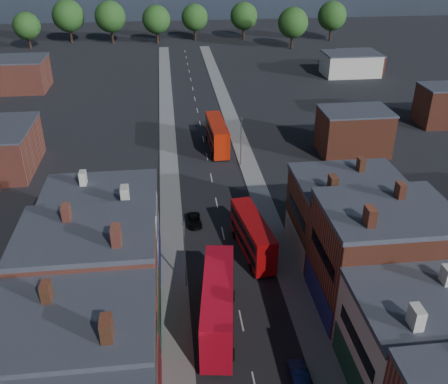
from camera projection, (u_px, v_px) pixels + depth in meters
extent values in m
cube|color=gray|center=(170.00, 198.00, 71.81)|extent=(3.00, 200.00, 0.12)
cube|color=gray|center=(259.00, 193.00, 73.13)|extent=(3.00, 200.00, 0.12)
cylinder|color=slate|center=(185.00, 256.00, 52.59)|extent=(0.16, 0.16, 8.00)
cube|color=slate|center=(183.00, 224.00, 50.69)|extent=(0.25, 0.70, 0.25)
cylinder|color=slate|center=(241.00, 143.00, 79.87)|extent=(0.16, 0.16, 8.00)
cube|color=slate|center=(241.00, 119.00, 77.97)|extent=(0.25, 0.70, 0.25)
cube|color=red|center=(218.00, 304.00, 47.57)|extent=(4.51, 12.80, 5.01)
cube|color=black|center=(218.00, 312.00, 48.03)|extent=(4.43, 11.82, 1.03)
cube|color=black|center=(218.00, 295.00, 47.00)|extent=(4.43, 11.82, 1.03)
cylinder|color=black|center=(201.00, 354.00, 45.17)|extent=(0.49, 1.18, 1.14)
cylinder|color=black|center=(233.00, 354.00, 45.12)|extent=(0.49, 1.18, 1.14)
cylinder|color=black|center=(206.00, 296.00, 52.23)|extent=(0.49, 1.18, 1.14)
cylinder|color=black|center=(233.00, 296.00, 52.18)|extent=(0.49, 1.18, 1.14)
cube|color=#BE0A0D|center=(253.00, 235.00, 58.91)|extent=(3.92, 11.02, 4.31)
cube|color=black|center=(252.00, 241.00, 59.31)|extent=(3.86, 10.18, 0.88)
cube|color=black|center=(253.00, 228.00, 58.42)|extent=(3.86, 10.18, 0.88)
cylinder|color=black|center=(251.00, 267.00, 56.65)|extent=(0.43, 1.01, 0.98)
cylinder|color=black|center=(271.00, 264.00, 57.20)|extent=(0.43, 1.01, 0.98)
cylinder|color=black|center=(235.00, 235.00, 62.53)|extent=(0.43, 1.01, 0.98)
cylinder|color=black|center=(253.00, 232.00, 63.08)|extent=(0.43, 1.01, 0.98)
cube|color=#B71D08|center=(217.00, 135.00, 86.40)|extent=(3.10, 11.73, 4.65)
cube|color=black|center=(217.00, 139.00, 86.82)|extent=(3.12, 10.80, 0.95)
cube|color=black|center=(217.00, 129.00, 85.87)|extent=(3.12, 10.80, 0.95)
cylinder|color=black|center=(213.00, 155.00, 84.01)|extent=(0.36, 1.07, 1.06)
cylinder|color=black|center=(228.00, 154.00, 84.37)|extent=(0.36, 1.07, 1.06)
cylinder|color=black|center=(207.00, 139.00, 90.48)|extent=(0.36, 1.07, 1.06)
cylinder|color=black|center=(221.00, 138.00, 90.84)|extent=(0.36, 1.07, 1.06)
imported|color=navy|center=(300.00, 380.00, 42.48)|extent=(1.45, 4.13, 1.36)
imported|color=black|center=(194.00, 220.00, 65.52)|extent=(1.98, 3.99, 1.09)
imported|color=white|center=(245.00, 212.00, 67.38)|extent=(1.83, 3.77, 1.06)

